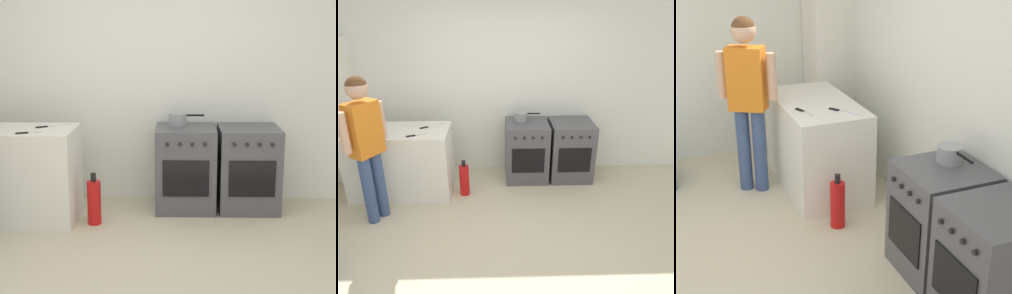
% 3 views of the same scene
% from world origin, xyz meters
% --- Properties ---
extents(ground_plane, '(8.00, 8.00, 0.00)m').
position_xyz_m(ground_plane, '(0.00, 0.00, 0.00)').
color(ground_plane, beige).
extents(back_wall, '(6.00, 0.10, 2.60)m').
position_xyz_m(back_wall, '(0.00, 1.95, 1.30)').
color(back_wall, silver).
rests_on(back_wall, ground).
extents(side_wall_left, '(0.10, 3.10, 2.60)m').
position_xyz_m(side_wall_left, '(-2.60, 0.40, 1.30)').
color(side_wall_left, silver).
rests_on(side_wall_left, ground).
extents(counter_unit, '(1.30, 0.70, 0.90)m').
position_xyz_m(counter_unit, '(-1.35, 1.20, 0.45)').
color(counter_unit, silver).
rests_on(counter_unit, ground).
extents(oven_left, '(0.60, 0.62, 0.85)m').
position_xyz_m(oven_left, '(0.35, 1.58, 0.43)').
color(oven_left, '#4C4C51').
rests_on(oven_left, ground).
extents(oven_right, '(0.60, 0.62, 0.85)m').
position_xyz_m(oven_right, '(0.99, 1.58, 0.43)').
color(oven_right, '#4C4C51').
rests_on(oven_right, ground).
extents(pot, '(0.37, 0.19, 0.13)m').
position_xyz_m(pot, '(0.27, 1.67, 0.91)').
color(pot, gray).
rests_on(pot, oven_left).
extents(knife_utility, '(0.24, 0.12, 0.01)m').
position_xyz_m(knife_utility, '(-1.07, 0.99, 0.90)').
color(knife_utility, silver).
rests_on(knife_utility, counter_unit).
extents(knife_bread, '(0.31, 0.22, 0.01)m').
position_xyz_m(knife_bread, '(-0.94, 1.33, 0.90)').
color(knife_bread, silver).
rests_on(knife_bread, counter_unit).
extents(person, '(0.34, 0.51, 1.71)m').
position_xyz_m(person, '(-1.51, 0.58, 1.04)').
color(person, '#384C7A').
rests_on(person, ground).
extents(fire_extinguisher, '(0.13, 0.13, 0.50)m').
position_xyz_m(fire_extinguisher, '(-0.52, 1.10, 0.22)').
color(fire_extinguisher, red).
rests_on(fire_extinguisher, ground).
extents(larder_cabinet, '(0.48, 0.44, 2.00)m').
position_xyz_m(larder_cabinet, '(-2.30, 1.68, 1.00)').
color(larder_cabinet, silver).
rests_on(larder_cabinet, ground).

